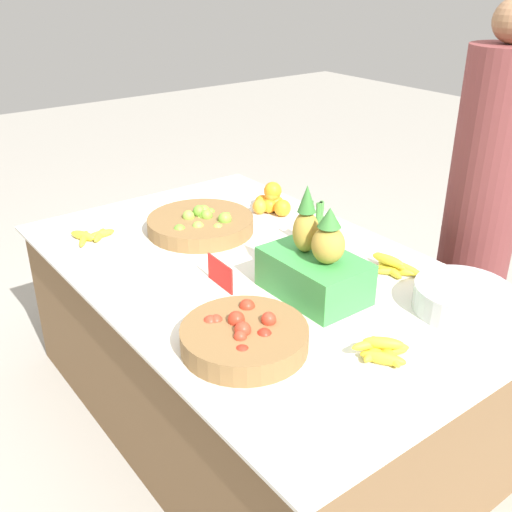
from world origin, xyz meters
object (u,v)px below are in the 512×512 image
object	(u,v)px
produce_crate	(315,266)
vendor_person	(481,215)
metal_bowl	(462,298)
price_sign	(220,274)
lime_bowl	(201,224)
tomato_basket	(244,337)

from	to	relation	value
produce_crate	vendor_person	bearing A→B (deg)	88.86
metal_bowl	price_sign	bearing A→B (deg)	-138.71
lime_bowl	tomato_basket	bearing A→B (deg)	-24.24
metal_bowl	produce_crate	world-z (taller)	produce_crate
lime_bowl	vendor_person	distance (m)	1.13
tomato_basket	metal_bowl	bearing A→B (deg)	69.61
produce_crate	vendor_person	xyz separation A→B (m)	(0.02, 0.89, -0.04)
price_sign	vendor_person	world-z (taller)	vendor_person
lime_bowl	price_sign	size ratio (longest dim) A/B	2.82
metal_bowl	produce_crate	size ratio (longest dim) A/B	0.82
produce_crate	vendor_person	distance (m)	0.89
price_sign	vendor_person	xyz separation A→B (m)	(0.25, 1.10, 0.02)
lime_bowl	price_sign	xyz separation A→B (m)	(0.43, -0.20, 0.01)
tomato_basket	produce_crate	distance (m)	0.38
vendor_person	lime_bowl	bearing A→B (deg)	-126.89
lime_bowl	produce_crate	world-z (taller)	produce_crate
metal_bowl	produce_crate	distance (m)	0.47
lime_bowl	metal_bowl	distance (m)	1.06
tomato_basket	metal_bowl	distance (m)	0.71
tomato_basket	price_sign	bearing A→B (deg)	156.25
lime_bowl	tomato_basket	distance (m)	0.84
price_sign	vendor_person	bearing A→B (deg)	80.15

